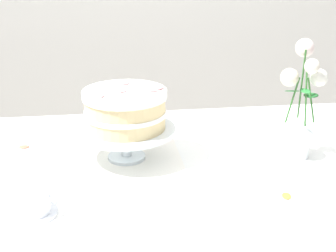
% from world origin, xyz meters
% --- Properties ---
extents(dining_table, '(1.40, 1.00, 0.74)m').
position_xyz_m(dining_table, '(0.00, -0.02, 0.65)').
color(dining_table, white).
rests_on(dining_table, ground).
extents(linen_napkin, '(0.32, 0.32, 0.00)m').
position_xyz_m(linen_napkin, '(-0.19, 0.08, 0.74)').
color(linen_napkin, white).
rests_on(linen_napkin, dining_table).
extents(cake_stand, '(0.29, 0.29, 0.10)m').
position_xyz_m(cake_stand, '(-0.19, 0.08, 0.82)').
color(cake_stand, silver).
rests_on(cake_stand, linen_napkin).
extents(layer_cake, '(0.24, 0.24, 0.12)m').
position_xyz_m(layer_cake, '(-0.19, 0.08, 0.90)').
color(layer_cake, beige).
rests_on(layer_cake, cake_stand).
extents(flower_vase, '(0.13, 0.12, 0.35)m').
position_xyz_m(flower_vase, '(0.31, 0.04, 0.88)').
color(flower_vase, silver).
rests_on(flower_vase, dining_table).
extents(teacup, '(0.12, 0.11, 0.06)m').
position_xyz_m(teacup, '(-0.43, -0.20, 0.77)').
color(teacup, white).
rests_on(teacup, dining_table).
extents(loose_petal_0, '(0.03, 0.04, 0.00)m').
position_xyz_m(loose_petal_0, '(0.19, -0.20, 0.74)').
color(loose_petal_0, orange).
rests_on(loose_petal_0, dining_table).
extents(loose_petal_1, '(0.04, 0.03, 0.00)m').
position_xyz_m(loose_petal_1, '(-0.51, 0.21, 0.74)').
color(loose_petal_1, '#E56B51').
rests_on(loose_petal_1, dining_table).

